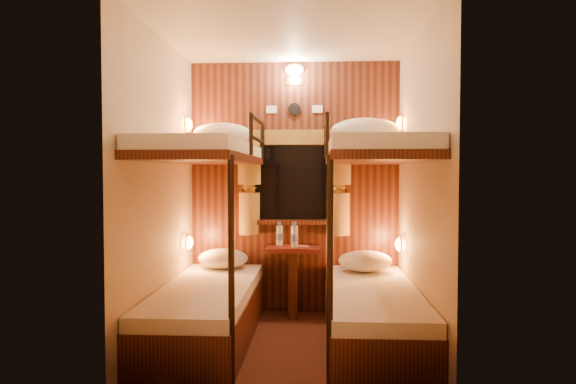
# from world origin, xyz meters

# --- Properties ---
(floor) EXTENTS (2.10, 2.10, 0.00)m
(floor) POSITION_xyz_m (0.00, 0.00, 0.00)
(floor) COLOR #36170E
(floor) RESTS_ON ground
(ceiling) EXTENTS (2.10, 2.10, 0.00)m
(ceiling) POSITION_xyz_m (0.00, 0.00, 2.40)
(ceiling) COLOR silver
(ceiling) RESTS_ON wall_back
(wall_back) EXTENTS (2.40, 0.00, 2.40)m
(wall_back) POSITION_xyz_m (0.00, 1.05, 1.20)
(wall_back) COLOR #C6B293
(wall_back) RESTS_ON floor
(wall_front) EXTENTS (2.40, 0.00, 2.40)m
(wall_front) POSITION_xyz_m (0.00, -1.05, 1.20)
(wall_front) COLOR #C6B293
(wall_front) RESTS_ON floor
(wall_left) EXTENTS (0.00, 2.40, 2.40)m
(wall_left) POSITION_xyz_m (-1.00, 0.00, 1.20)
(wall_left) COLOR #C6B293
(wall_left) RESTS_ON floor
(wall_right) EXTENTS (0.00, 2.40, 2.40)m
(wall_right) POSITION_xyz_m (1.00, 0.00, 1.20)
(wall_right) COLOR #C6B293
(wall_right) RESTS_ON floor
(back_panel) EXTENTS (2.00, 0.03, 2.40)m
(back_panel) POSITION_xyz_m (0.00, 1.04, 1.20)
(back_panel) COLOR black
(back_panel) RESTS_ON floor
(bunk_left) EXTENTS (0.72, 1.90, 1.82)m
(bunk_left) POSITION_xyz_m (-0.65, 0.07, 0.56)
(bunk_left) COLOR black
(bunk_left) RESTS_ON floor
(bunk_right) EXTENTS (0.72, 1.90, 1.82)m
(bunk_right) POSITION_xyz_m (0.65, 0.07, 0.56)
(bunk_right) COLOR black
(bunk_right) RESTS_ON floor
(window) EXTENTS (1.00, 0.12, 0.79)m
(window) POSITION_xyz_m (0.00, 1.00, 1.18)
(window) COLOR black
(window) RESTS_ON back_panel
(curtains) EXTENTS (1.10, 0.22, 1.00)m
(curtains) POSITION_xyz_m (0.00, 0.97, 1.26)
(curtains) COLOR olive
(curtains) RESTS_ON back_panel
(back_fixtures) EXTENTS (0.54, 0.09, 0.48)m
(back_fixtures) POSITION_xyz_m (0.00, 1.00, 2.25)
(back_fixtures) COLOR black
(back_fixtures) RESTS_ON back_panel
(reading_lamps) EXTENTS (2.00, 0.20, 1.25)m
(reading_lamps) POSITION_xyz_m (-0.00, 0.70, 1.24)
(reading_lamps) COLOR orange
(reading_lamps) RESTS_ON wall_left
(table) EXTENTS (0.50, 0.34, 0.66)m
(table) POSITION_xyz_m (0.00, 0.85, 0.41)
(table) COLOR #4F1912
(table) RESTS_ON floor
(bottle_left) EXTENTS (0.07, 0.07, 0.22)m
(bottle_left) POSITION_xyz_m (-0.13, 0.92, 0.75)
(bottle_left) COLOR #99BFE5
(bottle_left) RESTS_ON table
(bottle_right) EXTENTS (0.07, 0.07, 0.24)m
(bottle_right) POSITION_xyz_m (0.01, 0.80, 0.75)
(bottle_right) COLOR #99BFE5
(bottle_right) RESTS_ON table
(sachet_a) EXTENTS (0.10, 0.08, 0.01)m
(sachet_a) POSITION_xyz_m (0.10, 0.87, 0.65)
(sachet_a) COLOR silver
(sachet_a) RESTS_ON table
(sachet_b) EXTENTS (0.09, 0.08, 0.01)m
(sachet_b) POSITION_xyz_m (0.05, 0.91, 0.65)
(sachet_b) COLOR silver
(sachet_b) RESTS_ON table
(pillow_lower_left) EXTENTS (0.46, 0.33, 0.18)m
(pillow_lower_left) POSITION_xyz_m (-0.65, 0.77, 0.55)
(pillow_lower_left) COLOR silver
(pillow_lower_left) RESTS_ON bunk_left
(pillow_lower_right) EXTENTS (0.48, 0.34, 0.19)m
(pillow_lower_right) POSITION_xyz_m (0.65, 0.68, 0.55)
(pillow_lower_right) COLOR silver
(pillow_lower_right) RESTS_ON bunk_right
(pillow_upper_left) EXTENTS (0.54, 0.39, 0.21)m
(pillow_upper_left) POSITION_xyz_m (-0.65, 0.76, 1.69)
(pillow_upper_left) COLOR silver
(pillow_upper_left) RESTS_ON bunk_left
(pillow_upper_right) EXTENTS (0.63, 0.45, 0.25)m
(pillow_upper_right) POSITION_xyz_m (0.65, 0.74, 1.71)
(pillow_upper_right) COLOR silver
(pillow_upper_right) RESTS_ON bunk_right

